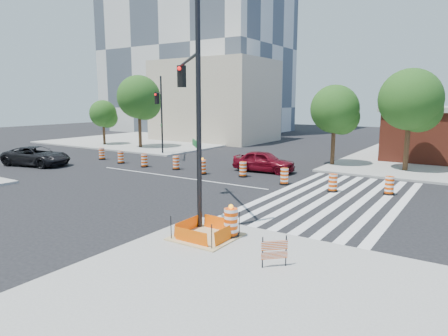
{
  "coord_description": "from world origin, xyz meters",
  "views": [
    {
      "loc": [
        17.33,
        -20.43,
        5.18
      ],
      "look_at": [
        5.22,
        -2.03,
        1.4
      ],
      "focal_mm": 32.0,
      "sensor_mm": 36.0,
      "label": 1
    }
  ],
  "objects": [
    {
      "name": "ground",
      "position": [
        0.0,
        0.0,
        0.0
      ],
      "size": [
        120.0,
        120.0,
        0.0
      ],
      "primitive_type": "plane",
      "color": "black",
      "rests_on": "ground"
    },
    {
      "name": "sidewalk_nw",
      "position": [
        -18.0,
        18.0,
        0.07
      ],
      "size": [
        22.0,
        22.0,
        0.15
      ],
      "primitive_type": "cube",
      "color": "gray",
      "rests_on": "ground"
    },
    {
      "name": "crosswalk_east",
      "position": [
        10.95,
        0.0,
        0.01
      ],
      "size": [
        6.75,
        13.5,
        0.01
      ],
      "color": "silver",
      "rests_on": "ground"
    },
    {
      "name": "lane_centerline",
      "position": [
        0.0,
        0.0,
        0.01
      ],
      "size": [
        14.0,
        0.12,
        0.01
      ],
      "primitive_type": "cube",
      "color": "silver",
      "rests_on": "ground"
    },
    {
      "name": "excavation_pit",
      "position": [
        9.0,
        -9.0,
        0.22
      ],
      "size": [
        2.2,
        2.2,
        0.9
      ],
      "color": "tan",
      "rests_on": "ground"
    },
    {
      "name": "beige_midrise",
      "position": [
        -12.0,
        22.0,
        5.0
      ],
      "size": [
        14.0,
        10.0,
        10.0
      ],
      "primitive_type": "cube",
      "color": "tan",
      "rests_on": "ground"
    },
    {
      "name": "red_coupe",
      "position": [
        4.04,
        5.03,
        0.77
      ],
      "size": [
        4.64,
        2.18,
        1.54
      ],
      "primitive_type": "imported",
      "rotation": [
        0.0,
        0.0,
        1.65
      ],
      "color": "#610815",
      "rests_on": "ground"
    },
    {
      "name": "dark_suv",
      "position": [
        -12.38,
        -2.41,
        0.76
      ],
      "size": [
        5.91,
        3.7,
        1.52
      ],
      "primitive_type": "imported",
      "rotation": [
        0.0,
        0.0,
        1.8
      ],
      "color": "black",
      "rests_on": "ground"
    },
    {
      "name": "signal_pole_se",
      "position": [
        6.85,
        -6.96,
        5.32
      ],
      "size": [
        4.81,
        4.7,
        8.69
      ],
      "rotation": [
        0.0,
        0.0,
        2.37
      ],
      "color": "black",
      "rests_on": "ground"
    },
    {
      "name": "signal_pole_nw",
      "position": [
        -7.48,
        6.79,
        4.43
      ],
      "size": [
        3.43,
        4.38,
        7.2
      ],
      "rotation": [
        0.0,
        0.0,
        -0.91
      ],
      "color": "black",
      "rests_on": "ground"
    },
    {
      "name": "pit_drum",
      "position": [
        9.76,
        -8.47,
        0.67
      ],
      "size": [
        0.64,
        0.64,
        1.25
      ],
      "color": "black",
      "rests_on": "ground"
    },
    {
      "name": "barricade",
      "position": [
        12.29,
        -10.0,
        0.69
      ],
      "size": [
        0.62,
        0.61,
        0.98
      ],
      "rotation": [
        0.0,
        0.0,
        0.77
      ],
      "color": "#EB4604",
      "rests_on": "ground"
    },
    {
      "name": "tree_north_a",
      "position": [
        -19.06,
        10.06,
        3.45
      ],
      "size": [
        3.07,
        3.02,
        5.14
      ],
      "color": "#382314",
      "rests_on": "ground"
    },
    {
      "name": "tree_north_b",
      "position": [
        -13.63,
        10.36,
        5.19
      ],
      "size": [
        4.55,
        4.55,
        7.74
      ],
      "color": "#382314",
      "rests_on": "ground"
    },
    {
      "name": "tree_north_c",
      "position": [
        7.42,
        10.29,
        4.25
      ],
      "size": [
        3.72,
        3.72,
        6.33
      ],
      "color": "#382314",
      "rests_on": "ground"
    },
    {
      "name": "tree_north_d",
      "position": [
        12.71,
        10.54,
        4.94
      ],
      "size": [
        4.33,
        4.33,
        7.36
      ],
      "color": "#382314",
      "rests_on": "ground"
    },
    {
      "name": "median_drum_0",
      "position": [
        -10.62,
        2.58,
        0.48
      ],
      "size": [
        0.6,
        0.6,
        1.02
      ],
      "color": "black",
      "rests_on": "ground"
    },
    {
      "name": "median_drum_1",
      "position": [
        -7.62,
        2.03,
        0.48
      ],
      "size": [
        0.6,
        0.6,
        1.02
      ],
      "color": "black",
      "rests_on": "ground"
    },
    {
      "name": "median_drum_2",
      "position": [
        -4.69,
        1.77,
        0.48
      ],
      "size": [
        0.6,
        0.6,
        1.02
      ],
      "color": "black",
      "rests_on": "ground"
    },
    {
      "name": "median_drum_3",
      "position": [
        -1.89,
        2.24,
        0.48
      ],
      "size": [
        0.6,
        0.6,
        1.02
      ],
      "color": "black",
      "rests_on": "ground"
    },
    {
      "name": "median_drum_4",
      "position": [
        0.92,
        1.77,
        0.49
      ],
      "size": [
        0.6,
        0.6,
        1.18
      ],
      "color": "black",
      "rests_on": "ground"
    },
    {
      "name": "median_drum_5",
      "position": [
        3.77,
        2.53,
        0.48
      ],
      "size": [
        0.6,
        0.6,
        1.02
      ],
      "color": "black",
      "rests_on": "ground"
    },
    {
      "name": "median_drum_6",
      "position": [
        7.17,
        1.79,
        0.48
      ],
      "size": [
        0.6,
        0.6,
        1.02
      ],
      "color": "black",
      "rests_on": "ground"
    },
    {
      "name": "median_drum_7",
      "position": [
        10.32,
        1.48,
        0.48
      ],
      "size": [
        0.6,
        0.6,
        1.02
      ],
      "color": "black",
      "rests_on": "ground"
    },
    {
      "name": "median_drum_8",
      "position": [
        13.15,
        2.5,
        0.48
      ],
      "size": [
        0.6,
        0.6,
        1.02
      ],
      "color": "black",
      "rests_on": "ground"
    }
  ]
}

